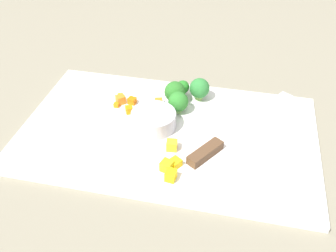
% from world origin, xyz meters
% --- Properties ---
extents(ground_plane, '(4.00, 4.00, 0.00)m').
position_xyz_m(ground_plane, '(0.00, 0.00, 0.00)').
color(ground_plane, gray).
extents(cutting_board, '(0.54, 0.32, 0.01)m').
position_xyz_m(cutting_board, '(0.00, 0.00, 0.01)').
color(cutting_board, white).
rests_on(cutting_board, ground_plane).
extents(prep_bowl, '(0.08, 0.08, 0.03)m').
position_xyz_m(prep_bowl, '(0.03, -0.01, 0.03)').
color(prep_bowl, '#B5B5BF').
rests_on(prep_bowl, cutting_board).
extents(chef_knife, '(0.18, 0.26, 0.02)m').
position_xyz_m(chef_knife, '(-0.11, 0.00, 0.02)').
color(chef_knife, silver).
rests_on(chef_knife, cutting_board).
extents(carrot_dice_0, '(0.02, 0.02, 0.01)m').
position_xyz_m(carrot_dice_0, '(0.04, -0.08, 0.02)').
color(carrot_dice_0, orange).
rests_on(carrot_dice_0, cutting_board).
extents(carrot_dice_1, '(0.02, 0.02, 0.01)m').
position_xyz_m(carrot_dice_1, '(0.09, -0.07, 0.02)').
color(carrot_dice_1, orange).
rests_on(carrot_dice_1, cutting_board).
extents(carrot_dice_2, '(0.02, 0.02, 0.01)m').
position_xyz_m(carrot_dice_2, '(0.09, -0.04, 0.02)').
color(carrot_dice_2, orange).
rests_on(carrot_dice_2, cutting_board).
extents(carrot_dice_3, '(0.02, 0.02, 0.02)m').
position_xyz_m(carrot_dice_3, '(0.11, -0.06, 0.02)').
color(carrot_dice_3, orange).
rests_on(carrot_dice_3, cutting_board).
extents(carrot_dice_4, '(0.01, 0.01, 0.01)m').
position_xyz_m(carrot_dice_4, '(0.12, -0.05, 0.02)').
color(carrot_dice_4, orange).
rests_on(carrot_dice_4, cutting_board).
extents(carrot_dice_5, '(0.01, 0.01, 0.01)m').
position_xyz_m(carrot_dice_5, '(0.12, -0.08, 0.02)').
color(carrot_dice_5, orange).
rests_on(carrot_dice_5, cutting_board).
extents(pepper_dice_0, '(0.02, 0.02, 0.02)m').
position_xyz_m(pepper_dice_0, '(-0.03, 0.12, 0.02)').
color(pepper_dice_0, yellow).
rests_on(pepper_dice_0, cutting_board).
extents(pepper_dice_1, '(0.02, 0.02, 0.02)m').
position_xyz_m(pepper_dice_1, '(-0.02, 0.05, 0.02)').
color(pepper_dice_1, yellow).
rests_on(pepper_dice_1, cutting_board).
extents(pepper_dice_2, '(0.02, 0.02, 0.01)m').
position_xyz_m(pepper_dice_2, '(-0.03, 0.09, 0.02)').
color(pepper_dice_2, yellow).
rests_on(pepper_dice_2, cutting_board).
extents(pepper_dice_3, '(0.02, 0.02, 0.02)m').
position_xyz_m(pepper_dice_3, '(-0.02, 0.10, 0.02)').
color(pepper_dice_3, yellow).
rests_on(pepper_dice_3, cutting_board).
extents(broccoli_floret_0, '(0.04, 0.04, 0.05)m').
position_xyz_m(broccoli_floret_0, '(0.01, -0.09, 0.04)').
color(broccoli_floret_0, '#90C45F').
rests_on(broccoli_floret_0, cutting_board).
extents(broccoli_floret_1, '(0.03, 0.03, 0.03)m').
position_xyz_m(broccoli_floret_1, '(-0.01, -0.12, 0.03)').
color(broccoli_floret_1, '#93AF5F').
rests_on(broccoli_floret_1, cutting_board).
extents(broccoli_floret_2, '(0.04, 0.04, 0.05)m').
position_xyz_m(broccoli_floret_2, '(-0.04, -0.11, 0.04)').
color(broccoli_floret_2, '#85B557').
rests_on(broccoli_floret_2, cutting_board).
extents(broccoli_floret_3, '(0.04, 0.04, 0.04)m').
position_xyz_m(broccoli_floret_3, '(-0.01, -0.06, 0.04)').
color(broccoli_floret_3, '#80B360').
rests_on(broccoli_floret_3, cutting_board).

